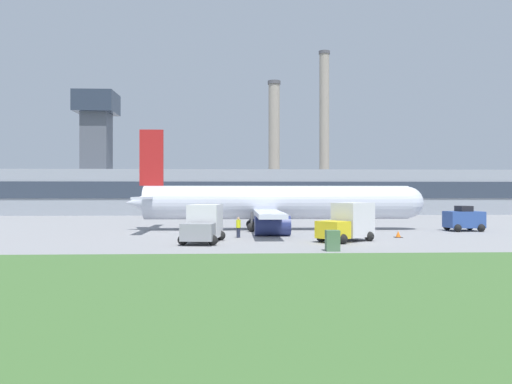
{
  "coord_description": "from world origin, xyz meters",
  "views": [
    {
      "loc": [
        -1.83,
        -46.25,
        3.55
      ],
      "look_at": [
        0.09,
        0.32,
        3.55
      ],
      "focal_mm": 35.0,
      "sensor_mm": 36.0,
      "label": 1
    }
  ],
  "objects_px": {
    "airplane": "(273,203)",
    "ground_crew_person": "(238,227)",
    "baggage_truck": "(348,223)",
    "pushback_tug": "(464,220)",
    "fuel_truck": "(204,224)"
  },
  "relations": [
    {
      "from": "baggage_truck",
      "to": "airplane",
      "type": "bearing_deg",
      "value": 112.95
    },
    {
      "from": "pushback_tug",
      "to": "ground_crew_person",
      "type": "distance_m",
      "value": 21.36
    },
    {
      "from": "pushback_tug",
      "to": "ground_crew_person",
      "type": "height_order",
      "value": "pushback_tug"
    },
    {
      "from": "airplane",
      "to": "fuel_truck",
      "type": "relative_size",
      "value": 5.23
    },
    {
      "from": "airplane",
      "to": "fuel_truck",
      "type": "height_order",
      "value": "airplane"
    },
    {
      "from": "ground_crew_person",
      "to": "pushback_tug",
      "type": "bearing_deg",
      "value": 15.74
    },
    {
      "from": "airplane",
      "to": "baggage_truck",
      "type": "distance_m",
      "value": 11.97
    },
    {
      "from": "baggage_truck",
      "to": "ground_crew_person",
      "type": "height_order",
      "value": "baggage_truck"
    },
    {
      "from": "airplane",
      "to": "ground_crew_person",
      "type": "xyz_separation_m",
      "value": [
        -3.26,
        -7.83,
        -1.67
      ]
    },
    {
      "from": "pushback_tug",
      "to": "baggage_truck",
      "type": "distance_m",
      "value": 15.49
    },
    {
      "from": "airplane",
      "to": "baggage_truck",
      "type": "height_order",
      "value": "airplane"
    },
    {
      "from": "pushback_tug",
      "to": "fuel_truck",
      "type": "relative_size",
      "value": 0.6
    },
    {
      "from": "pushback_tug",
      "to": "baggage_truck",
      "type": "bearing_deg",
      "value": -144.75
    },
    {
      "from": "ground_crew_person",
      "to": "baggage_truck",
      "type": "bearing_deg",
      "value": -21.7
    },
    {
      "from": "pushback_tug",
      "to": "baggage_truck",
      "type": "relative_size",
      "value": 0.68
    }
  ]
}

